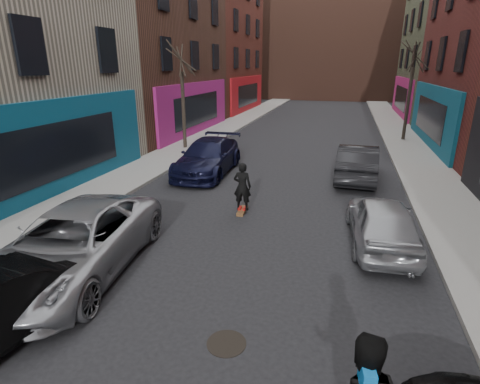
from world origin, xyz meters
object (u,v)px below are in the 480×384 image
Objects in this scene: tree_right_far at (411,84)px; manhole at (226,343)px; parked_left_far at (74,243)px; parked_left_end at (208,157)px; parked_right_far at (382,221)px; skateboarder at (242,186)px; parked_right_end at (357,162)px; skateboard at (242,211)px; tree_left_far at (183,89)px.

manhole is (-5.31, -20.49, -3.52)m from tree_right_far.
parked_left_far is 8.85m from parked_left_end.
parked_right_far is at bearing 19.26° from parked_left_far.
parked_right_end is at bearing -128.92° from skateboarder.
parked_right_far reaches higher than skateboard.
parked_left_end is 4.98m from skateboarder.
parked_right_far is at bearing -18.79° from skateboard.
parked_right_far is 4.97× the size of skateboard.
parked_left_far is 4.37m from manhole.
parked_left_end is 1.29× the size of parked_right_far.
parked_right_end is (6.40, 9.66, -0.01)m from parked_left_far.
manhole is (-2.31, -11.00, -0.74)m from parked_right_end.
tree_left_far is at bearing -58.38° from skateboarder.
parked_left_end is 6.42× the size of skateboard.
skateboard is at bearing -55.91° from tree_left_far.
tree_right_far is at bearing -102.93° from parked_right_far.
parked_left_far is 7.75m from parked_right_far.
tree_left_far is at bearing -18.14° from parked_right_end.
skateboard is (2.73, 4.68, -0.71)m from parked_left_far.
manhole is at bearing -63.92° from tree_left_far.
parked_right_far is (6.94, -5.39, -0.07)m from parked_left_end.
parked_right_end is at bearing 51.08° from skateboard.
skateboarder reaches higher than parked_left_far.
parked_left_far is 6.80× the size of skateboard.
skateboard is (5.73, -8.46, -3.33)m from tree_left_far.
tree_right_far reaches higher than parked_left_end.
skateboard is (-4.21, 1.23, -0.63)m from parked_right_far.
parked_right_end is 6.18m from skateboarder.
tree_left_far is 0.96× the size of tree_right_far.
parked_left_far is at bearing 58.70° from parked_right_end.
tree_right_far is 14.22m from parked_left_end.
parked_left_end is 8.79m from parked_right_far.
tree_right_far is at bearing 75.48° from manhole.
parked_left_end is 11.01m from manhole.
skateboard is at bearing 180.00° from skateboarder.
manhole is at bearing 80.40° from parked_right_end.
skateboard is at bearing -114.76° from tree_right_far.
manhole is (4.09, -10.19, -0.74)m from parked_left_end.
parked_left_end is at bearing 120.78° from skateboard.
tree_right_far is at bearing 56.65° from parked_left_far.
skateboard is at bearing -58.73° from parked_left_end.
parked_right_far is (-2.46, -15.70, -2.85)m from tree_right_far.
parked_right_far is (6.94, 3.45, -0.08)m from parked_left_far.
tree_right_far is at bearing 25.82° from tree_left_far.
skateboarder reaches higher than parked_right_end.
tree_right_far reaches higher than tree_left_far.
manhole is at bearing 55.35° from parked_right_far.
parked_right_far is 5.62m from manhole.
skateboard is (-6.67, -14.46, -3.48)m from tree_right_far.
skateboarder is at bearing 52.58° from parked_left_far.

